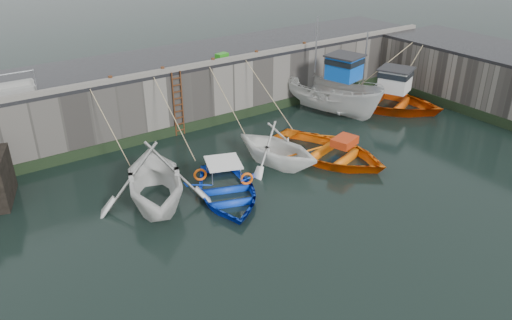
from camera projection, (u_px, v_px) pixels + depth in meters
ground at (351, 212)px, 18.38m from camera, size 120.00×120.00×0.00m
quay_back at (190, 85)px, 26.90m from camera, size 30.00×5.00×3.00m
road_back at (188, 56)px, 26.19m from camera, size 30.00×5.00×0.16m
kerb_back at (211, 63)px, 24.38m from camera, size 30.00×0.30×0.20m
algae_back at (215, 121)px, 25.60m from camera, size 30.00×0.08×0.50m
algae_right at (484, 116)px, 26.16m from camera, size 0.08×15.00×0.50m
ladder at (178, 104)px, 23.95m from camera, size 0.51×0.08×3.20m
boat_near_white at (156, 202)px, 18.96m from camera, size 5.86×6.30×2.71m
boat_near_white_rope at (119, 164)px, 21.84m from camera, size 0.04×3.84×3.10m
boat_near_blue at (227, 196)px, 19.36m from camera, size 4.62×5.42×0.95m
boat_near_blue_rope at (175, 155)px, 22.66m from camera, size 0.04×4.73×3.10m
boat_near_blacktrim at (276, 163)px, 21.86m from camera, size 4.58×4.98×2.20m
boat_near_blacktrim_rope at (230, 134)px, 24.73m from camera, size 0.04×3.82×3.10m
boat_near_navy at (327, 158)px, 22.35m from camera, size 5.49×6.55×1.16m
boat_near_navy_rope at (270, 127)px, 25.53m from camera, size 0.04×4.47×3.10m
boat_far_white at (333, 95)px, 26.96m from camera, size 3.84×6.47×5.35m
boat_far_orange at (383, 99)px, 27.93m from camera, size 7.13×8.11×4.39m
fish_crate at (222, 56)px, 25.31m from camera, size 0.70×0.53×0.29m
railing at (14, 87)px, 20.72m from camera, size 1.60×1.05×1.00m
bollard_a at (111, 79)px, 21.91m from camera, size 0.18×0.18×0.28m
bollard_b at (163, 70)px, 23.17m from camera, size 0.18×0.18×0.28m
bollard_c at (213, 61)px, 24.54m from camera, size 0.18×0.18×0.28m
bollard_d at (256, 53)px, 25.86m from camera, size 0.18×0.18×0.28m
bollard_e at (304, 45)px, 27.47m from camera, size 0.18×0.18×0.28m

